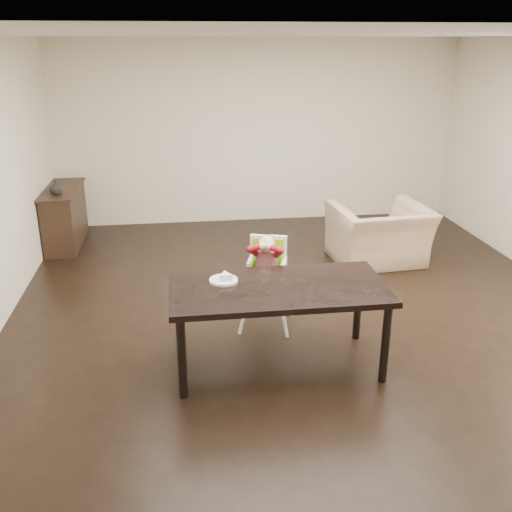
{
  "coord_description": "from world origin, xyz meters",
  "views": [
    {
      "loc": [
        -1.2,
        -5.06,
        2.66
      ],
      "look_at": [
        -0.55,
        -0.27,
        0.82
      ],
      "focal_mm": 40.0,
      "sensor_mm": 36.0,
      "label": 1
    }
  ],
  "objects_px": {
    "armchair": "(380,225)",
    "high_chair": "(267,262)",
    "dining_table": "(278,295)",
    "sideboard": "(65,216)"
  },
  "relations": [
    {
      "from": "high_chair",
      "to": "sideboard",
      "type": "height_order",
      "value": "high_chair"
    },
    {
      "from": "armchair",
      "to": "sideboard",
      "type": "height_order",
      "value": "armchair"
    },
    {
      "from": "dining_table",
      "to": "high_chair",
      "type": "bearing_deg",
      "value": 88.21
    },
    {
      "from": "armchair",
      "to": "dining_table",
      "type": "bearing_deg",
      "value": 47.99
    },
    {
      "from": "dining_table",
      "to": "armchair",
      "type": "height_order",
      "value": "armchair"
    },
    {
      "from": "dining_table",
      "to": "high_chair",
      "type": "distance_m",
      "value": 0.78
    },
    {
      "from": "dining_table",
      "to": "sideboard",
      "type": "bearing_deg",
      "value": 123.83
    },
    {
      "from": "dining_table",
      "to": "armchair",
      "type": "bearing_deg",
      "value": 53.35
    },
    {
      "from": "sideboard",
      "to": "high_chair",
      "type": "bearing_deg",
      "value": -48.93
    },
    {
      "from": "armchair",
      "to": "high_chair",
      "type": "bearing_deg",
      "value": 36.38
    }
  ]
}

